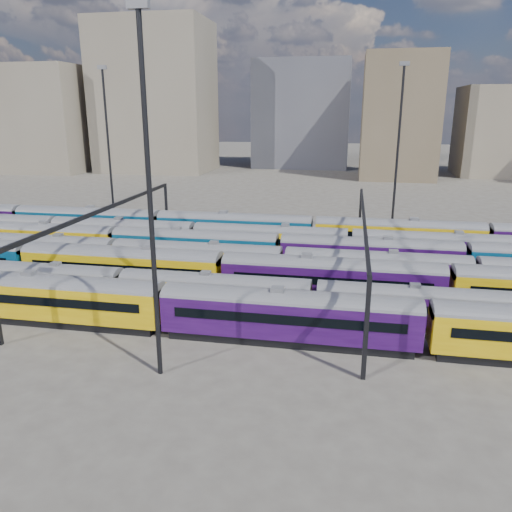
% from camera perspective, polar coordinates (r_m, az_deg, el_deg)
% --- Properties ---
extents(ground, '(500.00, 500.00, 0.00)m').
position_cam_1_polar(ground, '(57.54, 1.77, -2.97)').
color(ground, '#47423C').
rests_on(ground, ground).
extents(rake_0, '(132.51, 3.23, 5.45)m').
position_cam_1_polar(rake_0, '(44.71, -10.54, -5.16)').
color(rake_0, black).
rests_on(rake_0, ground).
extents(rake_1, '(114.02, 2.78, 4.67)m').
position_cam_1_polar(rake_1, '(46.78, 6.64, -4.54)').
color(rake_1, black).
rests_on(rake_1, ground).
extents(rake_2, '(113.43, 3.32, 5.61)m').
position_cam_1_polar(rake_2, '(51.27, 8.59, -2.14)').
color(rake_2, black).
rests_on(rake_2, ground).
extents(rake_3, '(122.09, 2.98, 5.01)m').
position_cam_1_polar(rake_3, '(56.53, 3.16, -0.54)').
color(rake_3, black).
rests_on(rake_3, ground).
extents(rake_4, '(129.31, 3.15, 5.32)m').
position_cam_1_polar(rake_4, '(61.40, 2.71, 1.00)').
color(rake_4, black).
rests_on(rake_4, ground).
extents(rake_5, '(125.08, 3.05, 5.14)m').
position_cam_1_polar(rake_5, '(68.86, -7.04, 2.52)').
color(rake_5, black).
rests_on(rake_5, ground).
extents(rake_6, '(137.18, 3.34, 5.65)m').
position_cam_1_polar(rake_6, '(70.66, 6.64, 3.11)').
color(rake_6, black).
rests_on(rake_6, ground).
extents(gantry_1, '(0.35, 40.35, 8.03)m').
position_cam_1_polar(gantry_1, '(61.88, -16.84, 4.24)').
color(gantry_1, black).
rests_on(gantry_1, ground).
extents(gantry_2, '(0.35, 40.35, 8.03)m').
position_cam_1_polar(gantry_2, '(55.06, 12.19, 3.13)').
color(gantry_2, black).
rests_on(gantry_2, ground).
extents(mast_1, '(1.40, 0.50, 25.60)m').
position_cam_1_polar(mast_1, '(84.94, -16.54, 12.30)').
color(mast_1, black).
rests_on(mast_1, ground).
extents(mast_2, '(1.40, 0.50, 25.60)m').
position_cam_1_polar(mast_2, '(34.70, -12.10, 7.56)').
color(mast_2, black).
rests_on(mast_2, ground).
extents(mast_3, '(1.40, 0.50, 25.60)m').
position_cam_1_polar(mast_3, '(78.09, 15.93, 12.04)').
color(mast_3, black).
rests_on(mast_3, ground).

